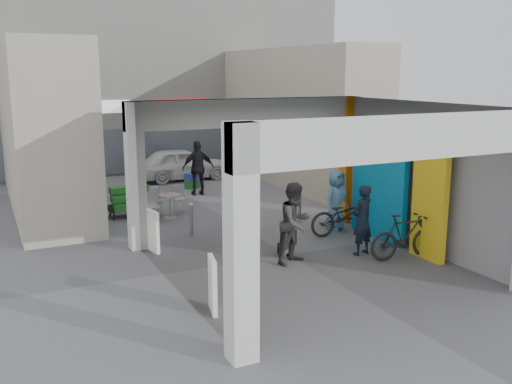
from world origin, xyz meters
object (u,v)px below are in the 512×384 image
man_elderly (336,200)px  white_van (182,164)px  bicycle_rear (405,236)px  produce_stand (131,205)px  bicycle_front (345,215)px  man_back_turned (295,223)px  man_crates (198,168)px  man_with_dog (362,220)px  border_collie (285,245)px  cafe_set (164,207)px

man_elderly → white_van: (-1.42, 8.66, -0.19)m
bicycle_rear → produce_stand: bearing=42.2°
bicycle_front → bicycle_rear: (0.10, -2.23, 0.01)m
produce_stand → bicycle_rear: bearing=-42.5°
produce_stand → bicycle_rear: (4.64, -6.59, 0.18)m
man_back_turned → white_van: size_ratio=0.49×
white_van → man_back_turned: bearing=175.0°
white_van → produce_stand: bearing=146.5°
man_back_turned → bicycle_front: size_ratio=0.92×
man_crates → man_back_turned: bearing=94.8°
produce_stand → man_with_dog: 7.10m
man_back_turned → bicycle_rear: 2.54m
produce_stand → white_van: 5.81m
produce_stand → bicycle_rear: size_ratio=0.75×
border_collie → man_back_turned: 0.83m
man_with_dog → white_van: size_ratio=0.44×
cafe_set → white_van: size_ratio=0.37×
bicycle_front → man_back_turned: bearing=125.7°
man_crates → bicycle_front: (1.73, -6.26, -0.42)m
cafe_set → white_van: (2.34, 5.30, 0.33)m
border_collie → bicycle_front: 2.40m
man_elderly → bicycle_rear: 2.78m
border_collie → man_with_dog: size_ratio=0.39×
man_back_turned → bicycle_rear: man_back_turned is taller
man_back_turned → bicycle_rear: bearing=-42.6°
border_collie → white_van: 10.09m
man_elderly → man_crates: bearing=89.6°
produce_stand → border_collie: 5.69m
border_collie → white_van: (0.88, 10.04, 0.37)m
produce_stand → bicycle_front: 6.30m
man_with_dog → bicycle_rear: 1.02m
produce_stand → man_with_dog: (3.95, -5.88, 0.48)m
man_with_dog → man_back_turned: (-1.67, 0.17, 0.08)m
bicycle_rear → white_van: bearing=14.2°
man_back_turned → man_elderly: size_ratio=1.11×
cafe_set → man_with_dog: 6.26m
man_crates → white_van: bearing=-88.7°
produce_stand → border_collie: bearing=-53.7°
man_with_dog → bicycle_front: size_ratio=0.83×
bicycle_front → white_van: size_ratio=0.53×
border_collie → bicycle_rear: bearing=-10.3°
man_with_dog → produce_stand: bearing=-69.7°
man_with_dog → white_van: man_with_dog is taller
man_back_turned → man_crates: bearing=63.6°
man_with_dog → man_crates: 7.87m
cafe_set → border_collie: bearing=-72.9°
man_elderly → bicycle_front: size_ratio=0.83×
bicycle_rear → man_elderly: bearing=7.5°
man_back_turned → bicycle_rear: size_ratio=1.03×
man_with_dog → man_elderly: bearing=-121.4°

